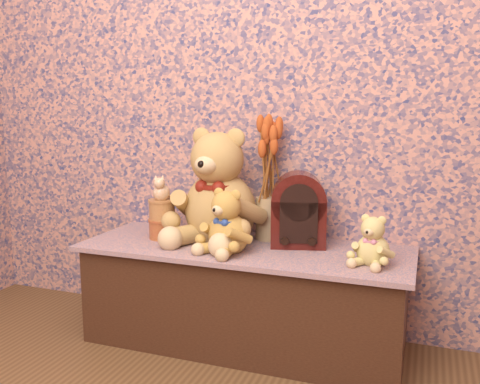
% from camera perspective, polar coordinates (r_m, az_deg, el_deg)
% --- Properties ---
extents(display_shelf, '(1.39, 0.52, 0.43)m').
position_cam_1_polar(display_shelf, '(2.25, 0.45, -11.34)').
color(display_shelf, '#3D507C').
rests_on(display_shelf, ground).
extents(teddy_large, '(0.47, 0.54, 0.53)m').
position_cam_1_polar(teddy_large, '(2.24, -2.23, 1.27)').
color(teddy_large, '#9F773D').
rests_on(teddy_large, display_shelf).
extents(teddy_medium, '(0.29, 0.32, 0.28)m').
position_cam_1_polar(teddy_medium, '(2.08, -1.30, -2.89)').
color(teddy_medium, '#B67933').
rests_on(teddy_medium, display_shelf).
extents(teddy_small, '(0.21, 0.23, 0.20)m').
position_cam_1_polar(teddy_small, '(1.98, 14.53, -4.94)').
color(teddy_small, tan).
rests_on(teddy_small, display_shelf).
extents(cathedral_radio, '(0.26, 0.22, 0.31)m').
position_cam_1_polar(cathedral_radio, '(2.18, 6.45, -1.89)').
color(cathedral_radio, '#3B0E0A').
rests_on(cathedral_radio, display_shelf).
extents(ceramic_vase, '(0.12, 0.12, 0.19)m').
position_cam_1_polar(ceramic_vase, '(2.29, 3.17, -2.91)').
color(ceramic_vase, tan).
rests_on(ceramic_vase, display_shelf).
extents(dried_stalks, '(0.27, 0.27, 0.45)m').
position_cam_1_polar(dried_stalks, '(2.24, 3.25, 5.08)').
color(dried_stalks, '#B94B1D').
rests_on(dried_stalks, ceramic_vase).
extents(biscuit_tin_lower, '(0.15, 0.15, 0.09)m').
position_cam_1_polar(biscuit_tin_lower, '(2.33, -8.57, -4.06)').
color(biscuit_tin_lower, '#B47734').
rests_on(biscuit_tin_lower, display_shelf).
extents(biscuit_tin_upper, '(0.13, 0.13, 0.09)m').
position_cam_1_polar(biscuit_tin_upper, '(2.31, -8.62, -1.97)').
color(biscuit_tin_upper, tan).
rests_on(biscuit_tin_upper, biscuit_tin_lower).
extents(cat_figurine, '(0.10, 0.11, 0.12)m').
position_cam_1_polar(cat_figurine, '(2.29, -8.68, 0.54)').
color(cat_figurine, silver).
rests_on(cat_figurine, biscuit_tin_upper).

